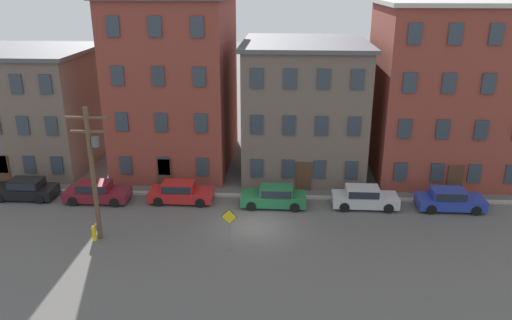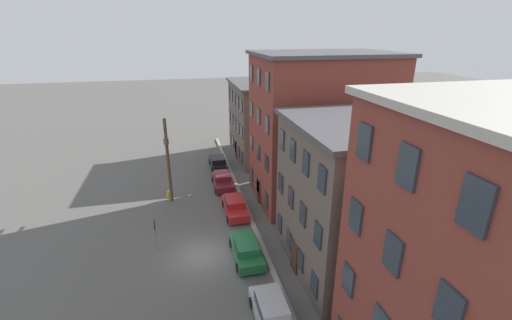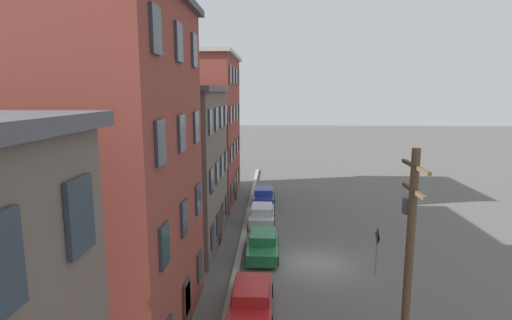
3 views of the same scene
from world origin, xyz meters
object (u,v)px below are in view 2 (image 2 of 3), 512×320
car_silver (272,312)px  car_black (218,162)px  car_maroon (222,180)px  car_red (235,206)px  car_green (246,249)px  caution_sign (155,230)px  utility_pole (168,156)px  fire_hydrant (168,195)px

car_silver → car_black: bearing=-179.9°
car_maroon → car_red: bearing=3.1°
car_green → car_silver: size_ratio=1.00×
car_black → caution_sign: 16.58m
car_silver → utility_pole: (-16.31, -5.42, 3.80)m
car_maroon → utility_pole: bearing=-67.5°
car_red → fire_hydrant: size_ratio=4.58×
fire_hydrant → car_silver: bearing=19.0°
car_black → fire_hydrant: (7.07, -5.69, -0.27)m
car_black → car_silver: bearing=0.1°
car_green → caution_sign: 6.76m
caution_sign → utility_pole: size_ratio=0.33×
car_silver → fire_hydrant: (-16.60, -5.71, -0.27)m
car_maroon → car_silver: (18.46, 0.23, 0.00)m
car_black → car_green: size_ratio=1.00×
car_maroon → car_silver: same height
car_silver → car_maroon: bearing=-179.3°
car_black → car_green: same height
caution_sign → utility_pole: bearing=172.3°
car_black → car_maroon: size_ratio=1.00×
car_black → car_red: (11.05, 0.11, 0.00)m
car_red → caution_sign: caution_sign is taller
car_black → car_green: (17.60, -0.20, 0.00)m
car_green → fire_hydrant: car_green is taller
caution_sign → utility_pole: (-7.88, 1.06, 2.79)m
car_black → fire_hydrant: size_ratio=4.58×
car_silver → caution_sign: caution_sign is taller
car_red → fire_hydrant: (-3.98, -5.80, -0.27)m
car_maroon → utility_pole: utility_pole is taller
utility_pole → car_maroon: bearing=112.5°
car_maroon → fire_hydrant: 5.79m
car_maroon → car_green: bearing=0.0°
car_black → fire_hydrant: bearing=-38.8°
car_green → fire_hydrant: size_ratio=4.58×
car_maroon → caution_sign: 11.86m
car_black → car_silver: 23.66m
caution_sign → fire_hydrant: bearing=174.6°
car_black → car_red: size_ratio=1.00×
car_maroon → car_red: same height
car_black → caution_sign: bearing=-23.0°
car_green → car_black: bearing=179.3°
utility_pole → fire_hydrant: utility_pole is taller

